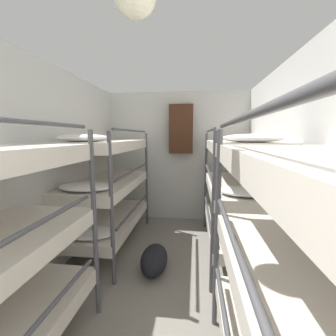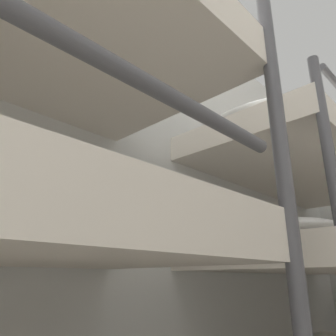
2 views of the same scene
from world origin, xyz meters
name	(u,v)px [view 1 (image 1 of 2)]	position (x,y,z in m)	size (l,w,h in m)	color
wall_left	(16,179)	(-1.35, 2.42, 1.24)	(0.06, 4.96, 2.47)	silver
wall_right	(320,187)	(1.35, 2.42, 1.24)	(0.06, 4.96, 2.47)	silver
wall_back	(178,157)	(0.00, 4.87, 1.24)	(2.76, 0.06, 2.47)	silver
bunk_stack_left_far	(106,184)	(-0.92, 3.53, 0.96)	(0.81, 1.79, 1.74)	#4C4C51
bunk_stack_right_far	(238,188)	(0.92, 3.53, 0.96)	(0.81, 1.79, 1.74)	#4C4C51
duffel_bag	(154,260)	(-0.13, 3.00, 0.16)	(0.32, 0.54, 0.32)	black
hanging_coat	(181,129)	(0.07, 4.72, 1.77)	(0.44, 0.12, 0.90)	#472819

